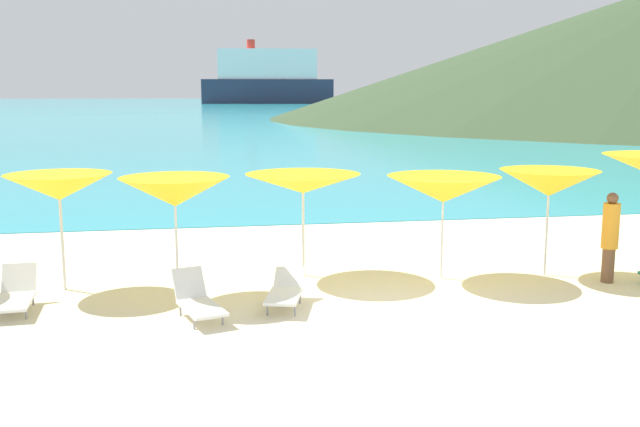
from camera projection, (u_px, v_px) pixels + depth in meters
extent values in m
cube|color=beige|center=(312.00, 219.00, 21.46)|extent=(50.00, 100.00, 0.30)
cube|color=#2DADBC|center=(207.00, 104.00, 233.63)|extent=(650.00, 440.00, 0.02)
cylinder|color=silver|center=(62.00, 236.00, 13.09)|extent=(0.06, 0.06, 2.05)
cone|color=yellow|center=(59.00, 187.00, 12.94)|extent=(2.08, 2.08, 0.48)
sphere|color=silver|center=(58.00, 179.00, 12.92)|extent=(0.07, 0.07, 0.07)
cylinder|color=silver|center=(176.00, 240.00, 12.74)|extent=(0.04, 0.04, 2.02)
cone|color=yellow|center=(175.00, 192.00, 12.60)|extent=(2.09, 2.09, 0.53)
sphere|color=silver|center=(174.00, 183.00, 12.57)|extent=(0.07, 0.07, 0.07)
cylinder|color=silver|center=(303.00, 228.00, 14.12)|extent=(0.05, 0.05, 1.95)
cone|color=yellow|center=(303.00, 183.00, 13.97)|extent=(2.36, 2.36, 0.39)
sphere|color=silver|center=(303.00, 177.00, 13.95)|extent=(0.07, 0.07, 0.07)
cylinder|color=silver|center=(442.00, 231.00, 13.92)|extent=(0.04, 0.04, 1.90)
cone|color=yellow|center=(443.00, 189.00, 13.78)|extent=(2.41, 2.41, 0.52)
sphere|color=silver|center=(444.00, 181.00, 13.76)|extent=(0.07, 0.07, 0.07)
cylinder|color=silver|center=(547.00, 226.00, 14.19)|extent=(0.05, 0.05, 1.99)
cone|color=yellow|center=(549.00, 183.00, 14.04)|extent=(2.08, 2.08, 0.52)
sphere|color=silver|center=(550.00, 175.00, 14.02)|extent=(0.07, 0.07, 0.07)
cube|color=white|center=(202.00, 308.00, 11.40)|extent=(0.84, 1.19, 0.05)
cube|color=white|center=(189.00, 283.00, 11.96)|extent=(0.59, 0.47, 0.50)
cylinder|color=gray|center=(194.00, 323.00, 11.02)|extent=(0.04, 0.04, 0.19)
cylinder|color=gray|center=(223.00, 319.00, 11.23)|extent=(0.04, 0.04, 0.19)
cylinder|color=gray|center=(180.00, 310.00, 11.68)|extent=(0.04, 0.04, 0.19)
cylinder|color=gray|center=(208.00, 306.00, 11.89)|extent=(0.04, 0.04, 0.19)
cube|color=white|center=(13.00, 302.00, 11.76)|extent=(0.66, 1.13, 0.05)
cube|color=white|center=(19.00, 278.00, 12.40)|extent=(0.58, 0.38, 0.48)
cylinder|color=gray|center=(26.00, 314.00, 11.52)|extent=(0.04, 0.04, 0.18)
cylinder|color=gray|center=(2.00, 302.00, 12.14)|extent=(0.04, 0.04, 0.18)
cylinder|color=gray|center=(33.00, 300.00, 12.25)|extent=(0.04, 0.04, 0.18)
cube|color=white|center=(284.00, 296.00, 11.96)|extent=(0.78, 1.12, 0.05)
cube|color=white|center=(289.00, 278.00, 12.63)|extent=(0.60, 0.53, 0.31)
cylinder|color=gray|center=(267.00, 309.00, 11.70)|extent=(0.04, 0.04, 0.22)
cylinder|color=gray|center=(295.00, 310.00, 11.66)|extent=(0.04, 0.04, 0.22)
cylinder|color=gray|center=(274.00, 297.00, 12.40)|extent=(0.04, 0.04, 0.22)
cylinder|color=gray|center=(300.00, 297.00, 12.36)|extent=(0.04, 0.04, 0.22)
cylinder|color=brown|center=(608.00, 265.00, 13.73)|extent=(0.24, 0.24, 0.67)
cylinder|color=orange|center=(611.00, 226.00, 13.60)|extent=(0.31, 0.31, 0.87)
sphere|color=brown|center=(613.00, 198.00, 13.51)|extent=(0.22, 0.22, 0.22)
cube|color=#262D47|center=(268.00, 91.00, 237.84)|extent=(44.01, 12.38, 7.96)
cube|color=white|center=(268.00, 64.00, 236.34)|extent=(33.07, 9.82, 9.89)
cylinder|color=red|center=(251.00, 44.00, 234.93)|extent=(2.70, 2.70, 3.00)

